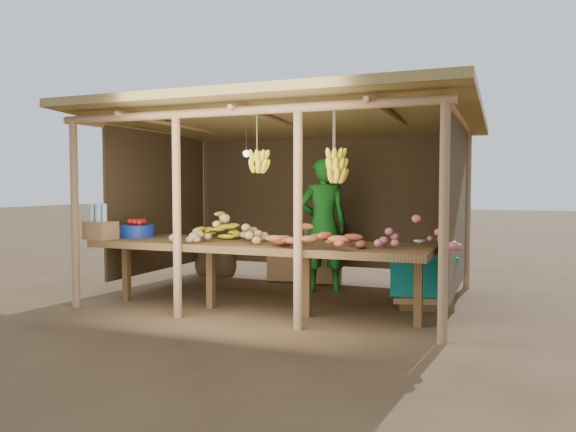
% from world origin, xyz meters
% --- Properties ---
extents(ground, '(60.00, 60.00, 0.00)m').
position_xyz_m(ground, '(0.00, 0.00, 0.00)').
color(ground, brown).
rests_on(ground, ground).
extents(stall_structure, '(4.70, 3.50, 2.43)m').
position_xyz_m(stall_structure, '(0.05, 0.08, 1.92)').
color(stall_structure, '#A47C54').
rests_on(stall_structure, ground).
extents(counter, '(3.90, 1.05, 0.80)m').
position_xyz_m(counter, '(0.00, -0.95, 0.74)').
color(counter, brown).
rests_on(counter, ground).
extents(potato_heap, '(1.15, 0.86, 0.37)m').
position_xyz_m(potato_heap, '(-0.36, -1.08, 0.98)').
color(potato_heap, '#A78456').
rests_on(potato_heap, counter).
extents(sweet_potato_heap, '(1.11, 0.82, 0.36)m').
position_xyz_m(sweet_potato_heap, '(0.78, -1.24, 0.98)').
color(sweet_potato_heap, '#9E4628').
rests_on(sweet_potato_heap, counter).
extents(onion_heap, '(0.90, 0.55, 0.36)m').
position_xyz_m(onion_heap, '(1.75, -0.97, 0.98)').
color(onion_heap, '#C86166').
rests_on(onion_heap, counter).
extents(banana_pile, '(0.66, 0.54, 0.35)m').
position_xyz_m(banana_pile, '(-0.62, -0.75, 0.97)').
color(banana_pile, yellow).
rests_on(banana_pile, counter).
extents(tomato_basin, '(0.43, 0.43, 0.23)m').
position_xyz_m(tomato_basin, '(-1.67, -0.89, 0.89)').
color(tomato_basin, navy).
rests_on(tomato_basin, counter).
extents(bottle_box, '(0.37, 0.31, 0.42)m').
position_xyz_m(bottle_box, '(-1.88, -1.31, 0.96)').
color(bottle_box, brown).
rests_on(bottle_box, counter).
extents(vendor, '(0.78, 0.67, 1.82)m').
position_xyz_m(vendor, '(0.30, 0.55, 0.91)').
color(vendor, '#17681C').
rests_on(vendor, ground).
extents(tarp_crate, '(0.82, 0.75, 0.81)m').
position_xyz_m(tarp_crate, '(1.72, 0.03, 0.33)').
color(tarp_crate, brown).
rests_on(tarp_crate, ground).
extents(carton_stack, '(1.18, 0.51, 0.85)m').
position_xyz_m(carton_stack, '(-0.09, 1.17, 0.37)').
color(carton_stack, brown).
rests_on(carton_stack, ground).
extents(burlap_sacks, '(0.72, 0.37, 0.51)m').
position_xyz_m(burlap_sacks, '(-1.73, 1.20, 0.22)').
color(burlap_sacks, '#4A3922').
rests_on(burlap_sacks, ground).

